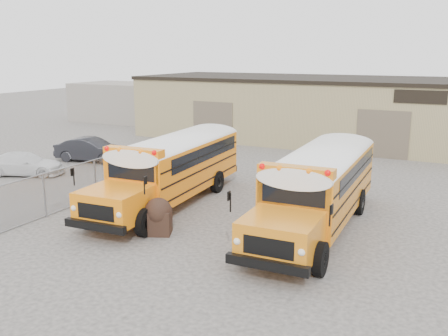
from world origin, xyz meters
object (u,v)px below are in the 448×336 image
at_px(car_white, 24,164).
at_px(tarp_bundle, 158,216).
at_px(school_bus_left, 227,141).
at_px(school_bus_right, 351,152).
at_px(car_dark, 91,150).

bearing_deg(car_white, tarp_bundle, -133.14).
distance_m(tarp_bundle, car_white, 12.33).
bearing_deg(tarp_bundle, school_bus_left, 102.16).
height_order(school_bus_right, tarp_bundle, school_bus_right).
xyz_separation_m(school_bus_left, school_bus_right, (6.83, -0.18, 0.02)).
relative_size(school_bus_right, car_white, 2.47).
bearing_deg(car_dark, school_bus_right, -95.98).
bearing_deg(school_bus_right, school_bus_left, 178.46).
xyz_separation_m(school_bus_left, car_dark, (-8.59, -1.32, -1.01)).
relative_size(school_bus_left, car_dark, 2.37).
relative_size(school_bus_right, tarp_bundle, 7.62).
distance_m(school_bus_right, tarp_bundle, 10.81).
bearing_deg(car_white, school_bus_right, -94.56).
xyz_separation_m(school_bus_right, car_white, (-16.28, -5.43, -1.13)).
xyz_separation_m(car_white, car_dark, (0.86, 4.30, 0.11)).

